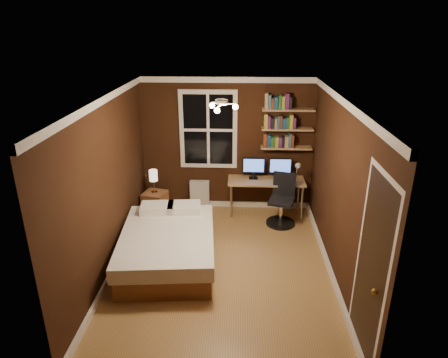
{
  "coord_description": "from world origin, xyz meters",
  "views": [
    {
      "loc": [
        0.24,
        -5.05,
        3.41
      ],
      "look_at": [
        0.01,
        0.45,
        1.22
      ],
      "focal_mm": 32.0,
      "sensor_mm": 36.0,
      "label": 1
    }
  ],
  "objects_px": {
    "bedside_lamp": "(154,181)",
    "office_chair": "(282,206)",
    "radiator": "(200,194)",
    "desk_lamp": "(297,172)",
    "desk": "(266,183)",
    "nightstand": "(155,204)",
    "monitor_right": "(280,169)",
    "bed": "(168,246)",
    "monitor_left": "(254,168)"
  },
  "relations": [
    {
      "from": "bed",
      "to": "desk",
      "type": "distance_m",
      "value": 2.34
    },
    {
      "from": "bedside_lamp",
      "to": "desk",
      "type": "relative_size",
      "value": 0.31
    },
    {
      "from": "monitor_right",
      "to": "office_chair",
      "type": "bearing_deg",
      "value": -88.43
    },
    {
      "from": "nightstand",
      "to": "monitor_left",
      "type": "relative_size",
      "value": 1.16
    },
    {
      "from": "bedside_lamp",
      "to": "office_chair",
      "type": "distance_m",
      "value": 2.35
    },
    {
      "from": "bedside_lamp",
      "to": "desk",
      "type": "xyz_separation_m",
      "value": [
        2.05,
        0.24,
        -0.09
      ]
    },
    {
      "from": "bed",
      "to": "desk_lamp",
      "type": "height_order",
      "value": "desk_lamp"
    },
    {
      "from": "desk_lamp",
      "to": "monitor_right",
      "type": "bearing_deg",
      "value": 143.39
    },
    {
      "from": "nightstand",
      "to": "desk",
      "type": "bearing_deg",
      "value": 21.36
    },
    {
      "from": "radiator",
      "to": "desk",
      "type": "height_order",
      "value": "desk"
    },
    {
      "from": "monitor_right",
      "to": "desk_lamp",
      "type": "relative_size",
      "value": 0.95
    },
    {
      "from": "bed",
      "to": "office_chair",
      "type": "height_order",
      "value": "office_chair"
    },
    {
      "from": "bedside_lamp",
      "to": "radiator",
      "type": "relative_size",
      "value": 0.79
    },
    {
      "from": "monitor_left",
      "to": "monitor_right",
      "type": "distance_m",
      "value": 0.49
    },
    {
      "from": "bed",
      "to": "desk",
      "type": "bearing_deg",
      "value": 43.14
    },
    {
      "from": "monitor_right",
      "to": "desk_lamp",
      "type": "bearing_deg",
      "value": -36.61
    },
    {
      "from": "bed",
      "to": "monitor_right",
      "type": "distance_m",
      "value": 2.61
    },
    {
      "from": "office_chair",
      "to": "monitor_right",
      "type": "bearing_deg",
      "value": 108.02
    },
    {
      "from": "desk_lamp",
      "to": "office_chair",
      "type": "xyz_separation_m",
      "value": [
        -0.27,
        -0.27,
        -0.55
      ]
    },
    {
      "from": "desk_lamp",
      "to": "nightstand",
      "type": "bearing_deg",
      "value": -177.86
    },
    {
      "from": "monitor_left",
      "to": "desk_lamp",
      "type": "bearing_deg",
      "value": -15.27
    },
    {
      "from": "monitor_left",
      "to": "bedside_lamp",
      "type": "bearing_deg",
      "value": -170.37
    },
    {
      "from": "bed",
      "to": "nightstand",
      "type": "xyz_separation_m",
      "value": [
        -0.5,
        1.49,
        -0.03
      ]
    },
    {
      "from": "desk_lamp",
      "to": "radiator",
      "type": "bearing_deg",
      "value": 169.88
    },
    {
      "from": "bed",
      "to": "radiator",
      "type": "relative_size",
      "value": 3.59
    },
    {
      "from": "desk",
      "to": "desk_lamp",
      "type": "height_order",
      "value": "desk_lamp"
    },
    {
      "from": "radiator",
      "to": "monitor_right",
      "type": "xyz_separation_m",
      "value": [
        1.51,
        -0.11,
        0.6
      ]
    },
    {
      "from": "nightstand",
      "to": "monitor_right",
      "type": "bearing_deg",
      "value": 22.38
    },
    {
      "from": "monitor_right",
      "to": "bedside_lamp",
      "type": "bearing_deg",
      "value": -172.39
    },
    {
      "from": "monitor_right",
      "to": "monitor_left",
      "type": "bearing_deg",
      "value": 180.0
    },
    {
      "from": "bed",
      "to": "desk_lamp",
      "type": "xyz_separation_m",
      "value": [
        2.08,
        1.59,
        0.62
      ]
    },
    {
      "from": "radiator",
      "to": "desk_lamp",
      "type": "height_order",
      "value": "desk_lamp"
    },
    {
      "from": "radiator",
      "to": "monitor_left",
      "type": "bearing_deg",
      "value": -6.12
    },
    {
      "from": "bedside_lamp",
      "to": "monitor_left",
      "type": "relative_size",
      "value": 1.04
    },
    {
      "from": "radiator",
      "to": "monitor_right",
      "type": "distance_m",
      "value": 1.63
    },
    {
      "from": "nightstand",
      "to": "office_chair",
      "type": "xyz_separation_m",
      "value": [
        2.31,
        -0.17,
        0.1
      ]
    },
    {
      "from": "bed",
      "to": "radiator",
      "type": "height_order",
      "value": "bed"
    },
    {
      "from": "desk_lamp",
      "to": "office_chair",
      "type": "height_order",
      "value": "desk_lamp"
    },
    {
      "from": "desk",
      "to": "monitor_right",
      "type": "height_order",
      "value": "monitor_right"
    },
    {
      "from": "desk",
      "to": "desk_lamp",
      "type": "bearing_deg",
      "value": -14.71
    },
    {
      "from": "nightstand",
      "to": "desk",
      "type": "distance_m",
      "value": 2.09
    },
    {
      "from": "monitor_left",
      "to": "desk_lamp",
      "type": "relative_size",
      "value": 0.95
    },
    {
      "from": "bedside_lamp",
      "to": "desk",
      "type": "distance_m",
      "value": 2.06
    },
    {
      "from": "bed",
      "to": "monitor_right",
      "type": "bearing_deg",
      "value": 40.0
    },
    {
      "from": "monitor_left",
      "to": "office_chair",
      "type": "xyz_separation_m",
      "value": [
        0.5,
        -0.48,
        -0.53
      ]
    },
    {
      "from": "nightstand",
      "to": "radiator",
      "type": "height_order",
      "value": "radiator"
    },
    {
      "from": "monitor_right",
      "to": "desk_lamp",
      "type": "distance_m",
      "value": 0.35
    },
    {
      "from": "desk",
      "to": "monitor_left",
      "type": "distance_m",
      "value": 0.36
    },
    {
      "from": "nightstand",
      "to": "monitor_left",
      "type": "xyz_separation_m",
      "value": [
        1.81,
        0.31,
        0.63
      ]
    },
    {
      "from": "desk",
      "to": "office_chair",
      "type": "distance_m",
      "value": 0.55
    }
  ]
}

